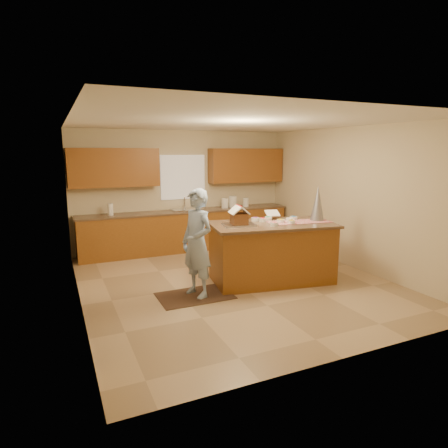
{
  "coord_description": "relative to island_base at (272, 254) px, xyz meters",
  "views": [
    {
      "loc": [
        -2.77,
        -5.72,
        2.23
      ],
      "look_at": [
        -0.1,
        0.2,
        1.0
      ],
      "focal_mm": 30.7,
      "sensor_mm": 36.0,
      "label": 1
    }
  ],
  "objects": [
    {
      "name": "floor",
      "position": [
        -0.63,
        0.2,
        -0.49
      ],
      "size": [
        5.5,
        5.5,
        0.0
      ],
      "primitive_type": "plane",
      "color": "tan",
      "rests_on": "ground"
    },
    {
      "name": "ceiling",
      "position": [
        -0.63,
        0.2,
        2.21
      ],
      "size": [
        5.5,
        5.5,
        0.0
      ],
      "primitive_type": "plane",
      "color": "silver",
      "rests_on": "floor"
    },
    {
      "name": "wall_back",
      "position": [
        -0.63,
        2.95,
        0.86
      ],
      "size": [
        5.5,
        5.5,
        0.0
      ],
      "primitive_type": "plane",
      "color": "beige",
      "rests_on": "floor"
    },
    {
      "name": "wall_front",
      "position": [
        -0.63,
        -2.55,
        0.86
      ],
      "size": [
        5.5,
        5.5,
        0.0
      ],
      "primitive_type": "plane",
      "color": "beige",
      "rests_on": "floor"
    },
    {
      "name": "wall_left",
      "position": [
        -3.13,
        0.2,
        0.86
      ],
      "size": [
        5.5,
        5.5,
        0.0
      ],
      "primitive_type": "plane",
      "color": "beige",
      "rests_on": "floor"
    },
    {
      "name": "wall_right",
      "position": [
        1.87,
        0.2,
        0.86
      ],
      "size": [
        5.5,
        5.5,
        0.0
      ],
      "primitive_type": "plane",
      "color": "beige",
      "rests_on": "floor"
    },
    {
      "name": "stone_accent",
      "position": [
        -3.11,
        -0.6,
        0.76
      ],
      "size": [
        0.0,
        2.5,
        2.5
      ],
      "primitive_type": "plane",
      "rotation": [
        1.57,
        0.0,
        1.57
      ],
      "color": "gray",
      "rests_on": "wall_left"
    },
    {
      "name": "window_curtain",
      "position": [
        -0.63,
        2.92,
        1.16
      ],
      "size": [
        1.05,
        0.03,
        1.0
      ],
      "primitive_type": "cube",
      "color": "white",
      "rests_on": "wall_back"
    },
    {
      "name": "back_counter_base",
      "position": [
        -0.63,
        2.65,
        -0.05
      ],
      "size": [
        4.8,
        0.6,
        0.88
      ],
      "primitive_type": "cube",
      "color": "brown",
      "rests_on": "floor"
    },
    {
      "name": "back_counter_top",
      "position": [
        -0.63,
        2.65,
        0.41
      ],
      "size": [
        4.85,
        0.63,
        0.04
      ],
      "primitive_type": "cube",
      "color": "brown",
      "rests_on": "back_counter_base"
    },
    {
      "name": "upper_cabinet_left",
      "position": [
        -2.18,
        2.77,
        1.41
      ],
      "size": [
        1.85,
        0.35,
        0.8
      ],
      "primitive_type": "cube",
      "color": "brown",
      "rests_on": "wall_back"
    },
    {
      "name": "upper_cabinet_right",
      "position": [
        0.92,
        2.77,
        1.41
      ],
      "size": [
        1.85,
        0.35,
        0.8
      ],
      "primitive_type": "cube",
      "color": "brown",
      "rests_on": "wall_back"
    },
    {
      "name": "sink",
      "position": [
        -0.63,
        2.65,
        0.4
      ],
      "size": [
        0.7,
        0.45,
        0.12
      ],
      "primitive_type": "cube",
      "color": "silver",
      "rests_on": "back_counter_top"
    },
    {
      "name": "faucet",
      "position": [
        -0.63,
        2.83,
        0.57
      ],
      "size": [
        0.03,
        0.03,
        0.28
      ],
      "primitive_type": "cylinder",
      "color": "silver",
      "rests_on": "back_counter_top"
    },
    {
      "name": "island_base",
      "position": [
        0.0,
        0.0,
        0.0
      ],
      "size": [
        2.15,
        1.32,
        0.98
      ],
      "primitive_type": "cube",
      "rotation": [
        0.0,
        0.0,
        -0.17
      ],
      "color": "brown",
      "rests_on": "floor"
    },
    {
      "name": "island_top",
      "position": [
        -0.0,
        0.0,
        0.51
      ],
      "size": [
        2.25,
        1.43,
        0.04
      ],
      "primitive_type": "cube",
      "rotation": [
        0.0,
        0.0,
        -0.17
      ],
      "color": "brown",
      "rests_on": "island_base"
    },
    {
      "name": "table_runner",
      "position": [
        0.49,
        -0.08,
        0.54
      ],
      "size": [
        1.17,
        0.58,
        0.01
      ],
      "primitive_type": "cube",
      "rotation": [
        0.0,
        0.0,
        -0.17
      ],
      "color": "#B10C1C",
      "rests_on": "island_top"
    },
    {
      "name": "baking_tray",
      "position": [
        -0.61,
        0.05,
        0.55
      ],
      "size": [
        0.57,
        0.46,
        0.03
      ],
      "primitive_type": "cube",
      "rotation": [
        0.0,
        0.0,
        -0.17
      ],
      "color": "silver",
      "rests_on": "island_top"
    },
    {
      "name": "cookbook",
      "position": [
        0.24,
        0.39,
        0.64
      ],
      "size": [
        0.27,
        0.23,
        0.1
      ],
      "primitive_type": "cube",
      "rotation": [
        -1.13,
        0.0,
        -0.17
      ],
      "color": "white",
      "rests_on": "island_top"
    },
    {
      "name": "tinsel_tree",
      "position": [
        0.87,
        -0.09,
        0.84
      ],
      "size": [
        0.28,
        0.28,
        0.61
      ],
      "primitive_type": "cone",
      "rotation": [
        0.0,
        0.0,
        -0.17
      ],
      "color": "silver",
      "rests_on": "island_top"
    },
    {
      "name": "rug",
      "position": [
        -1.47,
        -0.15,
        -0.48
      ],
      "size": [
        1.14,
        0.74,
        0.01
      ],
      "primitive_type": "cube",
      "color": "black",
      "rests_on": "floor"
    },
    {
      "name": "boy",
      "position": [
        -1.42,
        -0.15,
        0.36
      ],
      "size": [
        0.58,
        0.71,
        1.68
      ],
      "primitive_type": "imported",
      "rotation": [
        0.0,
        0.0,
        -1.23
      ],
      "color": "#9BB6DC",
      "rests_on": "rug"
    },
    {
      "name": "canister_a",
      "position": [
        0.31,
        2.65,
        0.54
      ],
      "size": [
        0.17,
        0.17,
        0.23
      ],
      "primitive_type": "cylinder",
      "color": "white",
      "rests_on": "back_counter_top"
    },
    {
      "name": "canister_b",
      "position": [
        0.52,
        2.65,
        0.57
      ],
      "size": [
        0.19,
        0.19,
        0.27
      ],
      "primitive_type": "cylinder",
      "color": "white",
      "rests_on": "back_counter_top"
    },
    {
      "name": "canister_c",
      "position": [
        0.86,
        2.65,
        0.53
      ],
      "size": [
        0.15,
        0.15,
        0.21
      ],
      "primitive_type": "cylinder",
      "color": "white",
      "rests_on": "back_counter_top"
    },
    {
      "name": "paper_towel",
      "position": [
        -2.31,
        2.65,
        0.55
      ],
      "size": [
        0.11,
        0.11,
        0.25
      ],
      "primitive_type": "cylinder",
      "color": "white",
      "rests_on": "back_counter_top"
    },
    {
      "name": "gingerbread_house",
      "position": [
        -0.61,
        0.05,
        0.68
      ],
      "size": [
        0.35,
        0.36,
        0.31
      ],
      "color": "brown",
      "rests_on": "baking_tray"
    },
    {
      "name": "candy_bowls",
      "position": [
        0.13,
        0.07,
        0.57
      ],
      "size": [
        0.82,
        0.68,
        0.06
      ],
      "color": "#EE7076",
      "rests_on": "island_top"
    }
  ]
}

